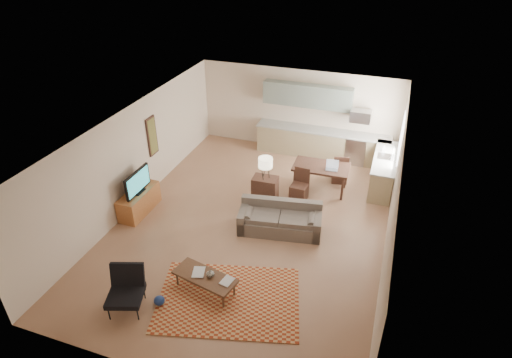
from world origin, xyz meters
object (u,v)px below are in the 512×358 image
at_px(sofa, 280,219).
at_px(tv_credenza, 139,202).
at_px(armchair, 125,292).
at_px(coffee_table, 205,283).
at_px(console_table, 265,190).
at_px(dining_table, 320,178).

xyz_separation_m(sofa, tv_credenza, (-3.71, -0.41, -0.06)).
distance_m(sofa, armchair, 4.00).
distance_m(coffee_table, armchair, 1.58).
height_order(coffee_table, tv_credenza, tv_credenza).
height_order(console_table, dining_table, dining_table).
xyz_separation_m(coffee_table, console_table, (0.15, 3.51, 0.18)).
relative_size(sofa, dining_table, 1.37).
distance_m(tv_credenza, console_table, 3.33).
distance_m(sofa, tv_credenza, 3.74).
height_order(tv_credenza, console_table, console_table).
bearing_deg(coffee_table, console_table, 99.93).
height_order(coffee_table, console_table, console_table).
height_order(sofa, console_table, console_table).
bearing_deg(coffee_table, armchair, -130.17).
xyz_separation_m(tv_credenza, dining_table, (4.26, 2.59, 0.08)).
height_order(tv_credenza, dining_table, dining_table).
relative_size(armchair, console_table, 1.14).
bearing_deg(tv_credenza, dining_table, 31.33).
bearing_deg(dining_table, console_table, -140.40).
bearing_deg(sofa, coffee_table, -119.60).
relative_size(coffee_table, armchair, 1.53).
bearing_deg(console_table, armchair, -109.72).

